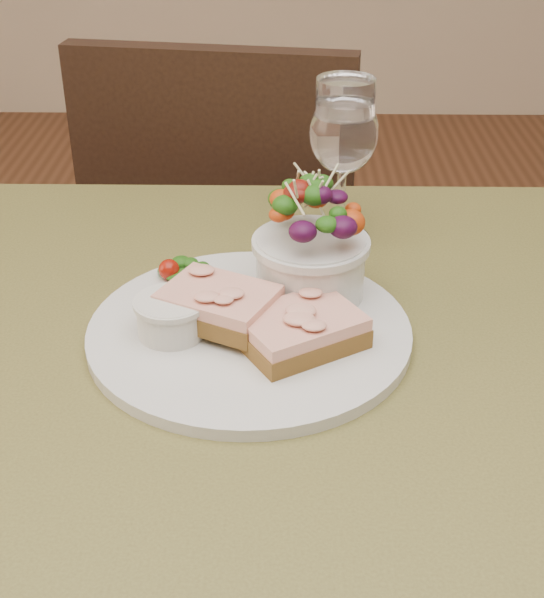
{
  "coord_description": "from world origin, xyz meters",
  "views": [
    {
      "loc": [
        0.01,
        -0.63,
        1.19
      ],
      "look_at": [
        -0.0,
        0.0,
        0.81
      ],
      "focal_mm": 50.0,
      "sensor_mm": 36.0,
      "label": 1
    }
  ],
  "objects_px": {
    "ramekin": "(171,315)",
    "salad_bowl": "(311,241)",
    "sandwich_back": "(219,304)",
    "chair_far": "(240,345)",
    "sandwich_front": "(300,330)",
    "cafe_table": "(273,441)",
    "dinner_plate": "(249,331)",
    "wine_glass": "(344,138)"
  },
  "relations": [
    {
      "from": "cafe_table",
      "to": "salad_bowl",
      "type": "relative_size",
      "value": 6.3
    },
    {
      "from": "sandwich_front",
      "to": "ramekin",
      "type": "xyz_separation_m",
      "value": [
        -0.12,
        0.02,
        0.0
      ]
    },
    {
      "from": "salad_bowl",
      "to": "cafe_table",
      "type": "bearing_deg",
      "value": -110.44
    },
    {
      "from": "cafe_table",
      "to": "salad_bowl",
      "type": "bearing_deg",
      "value": 69.56
    },
    {
      "from": "cafe_table",
      "to": "dinner_plate",
      "type": "relative_size",
      "value": 2.6
    },
    {
      "from": "chair_far",
      "to": "sandwich_front",
      "type": "xyz_separation_m",
      "value": [
        0.1,
        -0.7,
        0.48
      ]
    },
    {
      "from": "sandwich_front",
      "to": "wine_glass",
      "type": "distance_m",
      "value": 0.26
    },
    {
      "from": "sandwich_back",
      "to": "dinner_plate",
      "type": "bearing_deg",
      "value": 22.57
    },
    {
      "from": "sandwich_front",
      "to": "salad_bowl",
      "type": "xyz_separation_m",
      "value": [
        0.01,
        0.09,
        0.04
      ]
    },
    {
      "from": "sandwich_back",
      "to": "salad_bowl",
      "type": "distance_m",
      "value": 0.11
    },
    {
      "from": "sandwich_front",
      "to": "sandwich_back",
      "type": "relative_size",
      "value": 1.05
    },
    {
      "from": "dinner_plate",
      "to": "ramekin",
      "type": "xyz_separation_m",
      "value": [
        -0.07,
        -0.01,
        0.03
      ]
    },
    {
      "from": "sandwich_back",
      "to": "ramekin",
      "type": "relative_size",
      "value": 1.97
    },
    {
      "from": "salad_bowl",
      "to": "dinner_plate",
      "type": "bearing_deg",
      "value": -132.74
    },
    {
      "from": "chair_far",
      "to": "salad_bowl",
      "type": "bearing_deg",
      "value": 108.53
    },
    {
      "from": "sandwich_back",
      "to": "salad_bowl",
      "type": "relative_size",
      "value": 0.99
    },
    {
      "from": "salad_bowl",
      "to": "chair_far",
      "type": "bearing_deg",
      "value": 100.28
    },
    {
      "from": "wine_glass",
      "to": "sandwich_front",
      "type": "bearing_deg",
      "value": -101.54
    },
    {
      "from": "cafe_table",
      "to": "sandwich_front",
      "type": "xyz_separation_m",
      "value": [
        0.02,
        0.0,
        0.13
      ]
    },
    {
      "from": "dinner_plate",
      "to": "ramekin",
      "type": "relative_size",
      "value": 4.81
    },
    {
      "from": "salad_bowl",
      "to": "wine_glass",
      "type": "bearing_deg",
      "value": 75.54
    },
    {
      "from": "sandwich_front",
      "to": "ramekin",
      "type": "distance_m",
      "value": 0.12
    },
    {
      "from": "chair_far",
      "to": "salad_bowl",
      "type": "xyz_separation_m",
      "value": [
        0.11,
        -0.6,
        0.53
      ]
    },
    {
      "from": "sandwich_front",
      "to": "wine_glass",
      "type": "xyz_separation_m",
      "value": [
        0.05,
        0.24,
        0.1
      ]
    },
    {
      "from": "ramekin",
      "to": "sandwich_back",
      "type": "bearing_deg",
      "value": 19.01
    },
    {
      "from": "sandwich_back",
      "to": "salad_bowl",
      "type": "xyz_separation_m",
      "value": [
        0.09,
        0.06,
        0.04
      ]
    },
    {
      "from": "cafe_table",
      "to": "sandwich_front",
      "type": "distance_m",
      "value": 0.13
    },
    {
      "from": "wine_glass",
      "to": "dinner_plate",
      "type": "bearing_deg",
      "value": -114.62
    },
    {
      "from": "chair_far",
      "to": "sandwich_back",
      "type": "height_order",
      "value": "chair_far"
    },
    {
      "from": "chair_far",
      "to": "sandwich_back",
      "type": "xyz_separation_m",
      "value": [
        0.02,
        -0.66,
        0.49
      ]
    },
    {
      "from": "sandwich_back",
      "to": "ramekin",
      "type": "distance_m",
      "value": 0.05
    },
    {
      "from": "sandwich_back",
      "to": "chair_far",
      "type": "bearing_deg",
      "value": 118.37
    },
    {
      "from": "ramekin",
      "to": "chair_far",
      "type": "bearing_deg",
      "value": 88.26
    },
    {
      "from": "ramekin",
      "to": "salad_bowl",
      "type": "bearing_deg",
      "value": 30.43
    },
    {
      "from": "dinner_plate",
      "to": "sandwich_front",
      "type": "relative_size",
      "value": 2.33
    },
    {
      "from": "chair_far",
      "to": "dinner_plate",
      "type": "relative_size",
      "value": 2.93
    },
    {
      "from": "chair_far",
      "to": "salad_bowl",
      "type": "distance_m",
      "value": 0.81
    },
    {
      "from": "sandwich_back",
      "to": "ramekin",
      "type": "bearing_deg",
      "value": -134.54
    },
    {
      "from": "sandwich_front",
      "to": "sandwich_back",
      "type": "bearing_deg",
      "value": 126.88
    },
    {
      "from": "sandwich_back",
      "to": "salad_bowl",
      "type": "height_order",
      "value": "salad_bowl"
    },
    {
      "from": "chair_far",
      "to": "ramekin",
      "type": "bearing_deg",
      "value": 96.51
    },
    {
      "from": "cafe_table",
      "to": "dinner_plate",
      "type": "height_order",
      "value": "dinner_plate"
    }
  ]
}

